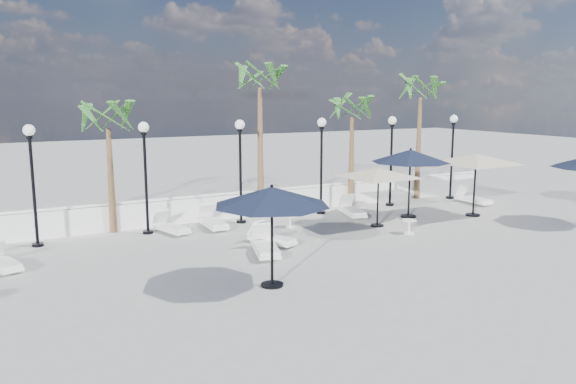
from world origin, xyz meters
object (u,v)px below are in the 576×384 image
lounger_2 (213,221)px  parasol_navy_mid (410,156)px  lounger_1 (3,262)px  parasol_cream_sq_b (476,154)px  lounger_6 (473,199)px  lounger_5 (272,238)px  parasol_navy_left (272,197)px  lounger_4 (265,246)px  parasol_cream_sq_a (379,168)px  lounger_7 (352,210)px  lounger_3 (171,227)px

lounger_2 → parasol_navy_mid: parasol_navy_mid is taller
lounger_1 → parasol_cream_sq_b: bearing=-19.5°
lounger_1 → parasol_cream_sq_b: (16.63, -1.07, 2.23)m
parasol_navy_mid → lounger_1: bearing=179.8°
lounger_1 → parasol_navy_mid: 14.38m
parasol_navy_mid → lounger_6: bearing=10.3°
lounger_1 → parasol_cream_sq_b: size_ratio=0.33×
lounger_1 → lounger_5: lounger_5 is taller
lounger_1 → parasol_cream_sq_b: parasol_cream_sq_b is taller
lounger_1 → parasol_navy_left: size_ratio=0.60×
lounger_2 → parasol_navy_mid: size_ratio=0.62×
lounger_4 → parasol_navy_left: 3.49m
lounger_2 → parasol_navy_mid: bearing=-12.5°
parasol_navy_mid → parasol_cream_sq_b: 2.63m
parasol_cream_sq_a → parasol_navy_mid: bearing=18.3°
parasol_cream_sq_a → lounger_7: bearing=83.8°
lounger_3 → lounger_7: size_ratio=0.93×
lounger_6 → lounger_7: bearing=177.7°
parasol_cream_sq_a → parasol_cream_sq_b: parasol_cream_sq_b is taller
lounger_7 → lounger_3: bearing=-170.4°
parasol_navy_left → parasol_cream_sq_a: parasol_navy_left is taller
lounger_1 → lounger_4: 7.28m
lounger_7 → lounger_5: bearing=-138.4°
parasol_navy_left → lounger_1: bearing=141.3°
lounger_4 → lounger_3: bearing=130.2°
parasol_navy_left → parasol_cream_sq_b: (10.74, 3.64, 0.17)m
lounger_3 → parasol_navy_mid: size_ratio=0.59×
lounger_5 → parasol_cream_sq_a: 4.95m
lounger_1 → lounger_5: 7.74m
parasol_navy_mid → parasol_cream_sq_a: 2.15m
lounger_3 → parasol_navy_left: bearing=-100.0°
lounger_2 → lounger_6: 11.78m
lounger_2 → parasol_cream_sq_a: 6.26m
lounger_1 → lounger_7: lounger_7 is taller
lounger_5 → parasol_navy_mid: (6.56, 1.14, 2.18)m
lounger_3 → lounger_5: bearing=-67.4°
lounger_1 → lounger_2: lounger_2 is taller
lounger_1 → parasol_cream_sq_b: 16.81m
parasol_navy_left → parasol_cream_sq_a: size_ratio=0.63×
lounger_3 → lounger_7: (7.12, -0.69, 0.02)m
lounger_2 → parasol_cream_sq_b: parasol_cream_sq_b is taller
lounger_4 → parasol_navy_mid: 7.82m
lounger_5 → parasol_navy_left: (-1.76, -3.53, 2.06)m
lounger_2 → lounger_5: lounger_2 is taller
parasol_cream_sq_a → parasol_cream_sq_b: bearing=-4.6°
lounger_5 → lounger_1: bearing=147.4°
lounger_1 → parasol_navy_mid: size_ratio=0.58×
lounger_3 → parasol_navy_left: parasol_navy_left is taller
lounger_7 → parasol_cream_sq_a: 2.68m
parasol_navy_left → parasol_navy_mid: 9.55m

